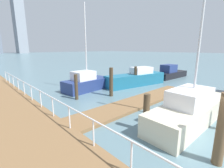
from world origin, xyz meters
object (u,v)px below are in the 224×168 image
moored_boat_1 (136,78)px  moored_boat_3 (86,82)px  moored_boat_4 (170,73)px  moored_boat_5 (191,109)px

moored_boat_1 → moored_boat_3: (-5.26, 1.92, 0.01)m
moored_boat_1 → moored_boat_4: (7.08, -0.26, -0.10)m
moored_boat_3 → moored_boat_1: bearing=-20.0°
moored_boat_3 → moored_boat_4: moored_boat_3 is taller
moored_boat_3 → moored_boat_4: size_ratio=1.41×
moored_boat_5 → moored_boat_1: bearing=57.7°
moored_boat_1 → moored_boat_5: 9.24m
moored_boat_4 → moored_boat_3: bearing=170.0°
moored_boat_3 → moored_boat_4: 12.53m
moored_boat_1 → moored_boat_3: size_ratio=0.92×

